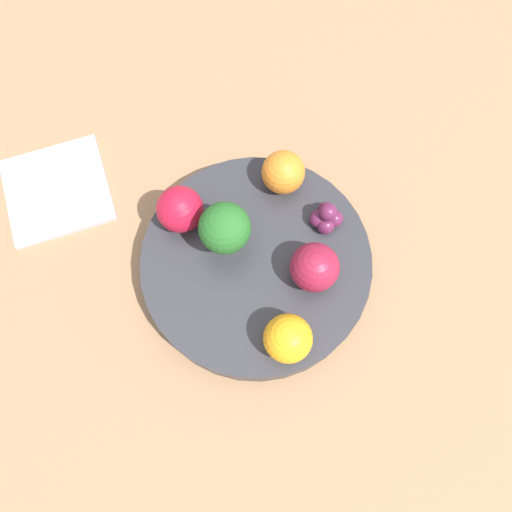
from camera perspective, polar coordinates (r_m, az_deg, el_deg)
The scene contains 10 objects.
ground_plane at distance 0.54m, azimuth -0.00°, elevation -2.14°, with size 6.00×6.00×0.00m, color gray.
table_surface at distance 0.53m, azimuth -0.00°, elevation -1.82°, with size 1.20×1.20×0.02m.
bowl at distance 0.50m, azimuth -0.00°, elevation -0.96°, with size 0.23×0.23×0.03m.
broccoli at distance 0.46m, azimuth -3.59°, elevation 3.12°, with size 0.05×0.05×0.07m.
apple_red at distance 0.49m, azimuth -8.68°, elevation 5.30°, with size 0.05×0.05×0.05m.
apple_green at distance 0.46m, azimuth 6.71°, elevation -1.30°, with size 0.05×0.05×0.05m.
orange_front at distance 0.50m, azimuth 3.13°, elevation 9.52°, with size 0.04×0.04×0.04m.
orange_back at distance 0.45m, azimuth 3.66°, elevation -9.38°, with size 0.04×0.04×0.04m.
grape_cluster at distance 0.50m, azimuth 8.05°, elevation 4.42°, with size 0.03×0.03×0.03m.
napkin at distance 0.59m, azimuth -21.78°, elevation 7.02°, with size 0.13×0.13×0.01m.
Camera 1 is at (0.16, -0.01, 0.51)m, focal length 35.00 mm.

